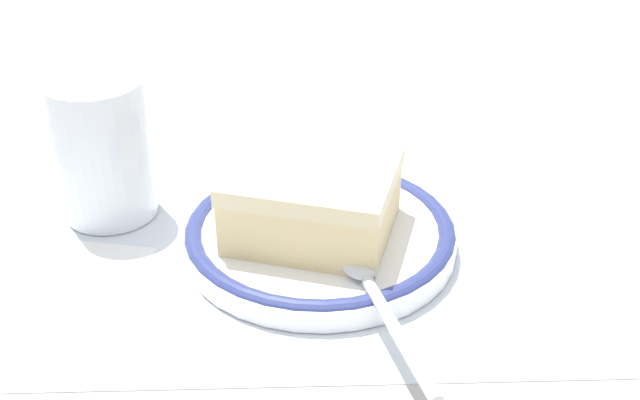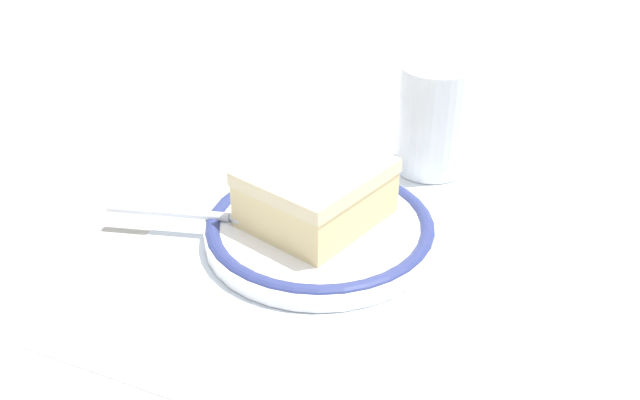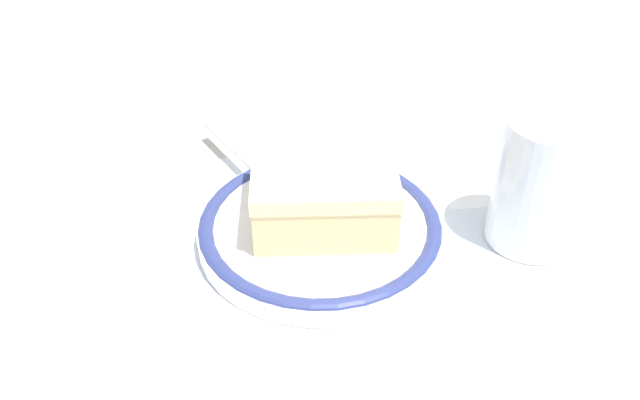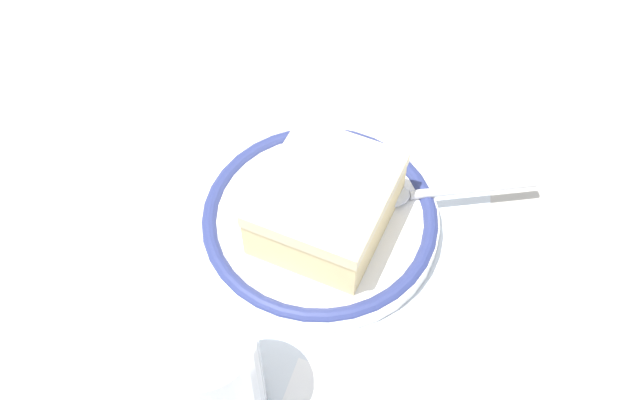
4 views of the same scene
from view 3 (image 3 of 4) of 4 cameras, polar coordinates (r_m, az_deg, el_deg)
The scene contains 7 objects.
ground_plane at distance 0.48m, azimuth 5.14°, elevation -4.53°, with size 2.40×2.40×0.00m, color #B7B2A8.
placemat at distance 0.48m, azimuth 5.14°, elevation -4.46°, with size 0.43×0.31×0.00m, color silver.
plate at distance 0.48m, azimuth 0.00°, elevation -2.41°, with size 0.18×0.18×0.02m.
cake_slice at distance 0.47m, azimuth 0.33°, elevation 0.76°, with size 0.12×0.11×0.05m.
spoon at distance 0.52m, azimuth -5.14°, elevation 2.35°, with size 0.05×0.14×0.01m.
cup at distance 0.49m, azimuth 18.13°, elevation 0.84°, with size 0.06×0.06×0.10m.
napkin at distance 0.58m, azimuth 14.60°, elevation 3.00°, with size 0.11×0.11×0.00m, color white.
Camera 3 is at (0.15, 0.32, 0.32)m, focal length 37.57 mm.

